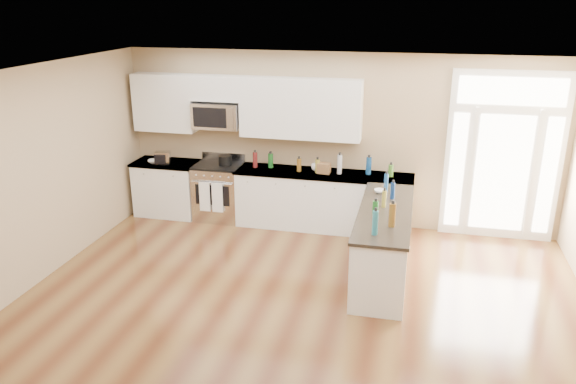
{
  "coord_description": "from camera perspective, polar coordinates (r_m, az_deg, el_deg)",
  "views": [
    {
      "loc": [
        1.26,
        -4.76,
        3.6
      ],
      "look_at": [
        -0.34,
        2.0,
        1.17
      ],
      "focal_mm": 35.0,
      "sensor_mm": 36.0,
      "label": 1
    }
  ],
  "objects": [
    {
      "name": "back_cabinet_right",
      "position": [
        9.13,
        3.55,
        -1.03
      ],
      "size": [
        2.85,
        0.66,
        0.94
      ],
      "color": "white",
      "rests_on": "ground"
    },
    {
      "name": "ground",
      "position": [
        6.1,
        -1.28,
        -16.91
      ],
      "size": [
        8.0,
        8.0,
        0.0
      ],
      "primitive_type": "plane",
      "color": "#532C17"
    },
    {
      "name": "upper_cabinet_left",
      "position": [
        9.69,
        -12.39,
        8.87
      ],
      "size": [
        1.04,
        0.33,
        0.95
      ],
      "primitive_type": "cube",
      "color": "white",
      "rests_on": "room_shell"
    },
    {
      "name": "room_shell",
      "position": [
        5.27,
        -1.41,
        -1.76
      ],
      "size": [
        8.0,
        8.0,
        8.0
      ],
      "color": "tan",
      "rests_on": "ground"
    },
    {
      "name": "upper_cabinet_short",
      "position": [
        9.28,
        -7.22,
        10.44
      ],
      "size": [
        0.82,
        0.33,
        0.4
      ],
      "primitive_type": "cube",
      "color": "white",
      "rests_on": "room_shell"
    },
    {
      "name": "bowl_peninsula",
      "position": [
        8.13,
        9.32,
        0.08
      ],
      "size": [
        0.21,
        0.21,
        0.05
      ],
      "primitive_type": "imported",
      "rotation": [
        0.0,
        0.0,
        -0.38
      ],
      "color": "white",
      "rests_on": "peninsula_cabinet"
    },
    {
      "name": "bowl_left",
      "position": [
        9.74,
        -13.42,
        3.04
      ],
      "size": [
        0.27,
        0.27,
        0.05
      ],
      "primitive_type": "imported",
      "rotation": [
        0.0,
        0.0,
        0.33
      ],
      "color": "white",
      "rests_on": "back_cabinet_left"
    },
    {
      "name": "peninsula_cabinet",
      "position": [
        7.69,
        9.66,
        -5.33
      ],
      "size": [
        0.69,
        2.32,
        0.94
      ],
      "color": "white",
      "rests_on": "ground"
    },
    {
      "name": "back_cabinet_left",
      "position": [
        9.92,
        -12.08,
        0.25
      ],
      "size": [
        1.1,
        0.66,
        0.94
      ],
      "color": "white",
      "rests_on": "ground"
    },
    {
      "name": "toaster_oven",
      "position": [
        9.64,
        -12.61,
        3.42
      ],
      "size": [
        0.28,
        0.24,
        0.21
      ],
      "primitive_type": "cube",
      "rotation": [
        0.0,
        0.0,
        0.25
      ],
      "color": "silver",
      "rests_on": "back_cabinet_left"
    },
    {
      "name": "counter_bottles",
      "position": [
        8.25,
        5.71,
        1.29
      ],
      "size": [
        2.42,
        2.45,
        0.31
      ],
      "color": "#19591E",
      "rests_on": "back_cabinet_right"
    },
    {
      "name": "kitchen_range",
      "position": [
        9.56,
        -7.02,
        0.06
      ],
      "size": [
        0.77,
        0.68,
        1.08
      ],
      "color": "silver",
      "rests_on": "ground"
    },
    {
      "name": "stockpot",
      "position": [
        9.38,
        -6.4,
        3.28
      ],
      "size": [
        0.29,
        0.29,
        0.17
      ],
      "primitive_type": "cylinder",
      "rotation": [
        0.0,
        0.0,
        0.35
      ],
      "color": "black",
      "rests_on": "kitchen_range"
    },
    {
      "name": "cardboard_box",
      "position": [
        8.93,
        3.67,
        2.43
      ],
      "size": [
        0.21,
        0.16,
        0.16
      ],
      "primitive_type": "cube",
      "rotation": [
        0.0,
        0.0,
        -0.1
      ],
      "color": "brown",
      "rests_on": "back_cabinet_right"
    },
    {
      "name": "microwave",
      "position": [
        9.32,
        -7.2,
        7.73
      ],
      "size": [
        0.78,
        0.41,
        0.42
      ],
      "color": "silver",
      "rests_on": "room_shell"
    },
    {
      "name": "upper_cabinet_right",
      "position": [
        8.95,
        1.26,
        8.47
      ],
      "size": [
        1.94,
        0.33,
        0.95
      ],
      "primitive_type": "cube",
      "color": "white",
      "rests_on": "room_shell"
    },
    {
      "name": "cup_counter",
      "position": [
        9.06,
        2.81,
        2.53
      ],
      "size": [
        0.18,
        0.18,
        0.11
      ],
      "primitive_type": "imported",
      "rotation": [
        0.0,
        0.0,
        0.38
      ],
      "color": "white",
      "rests_on": "back_cabinet_right"
    },
    {
      "name": "entry_door",
      "position": [
        9.1,
        21.01,
        3.35
      ],
      "size": [
        1.7,
        0.1,
        2.6
      ],
      "color": "white",
      "rests_on": "ground"
    }
  ]
}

